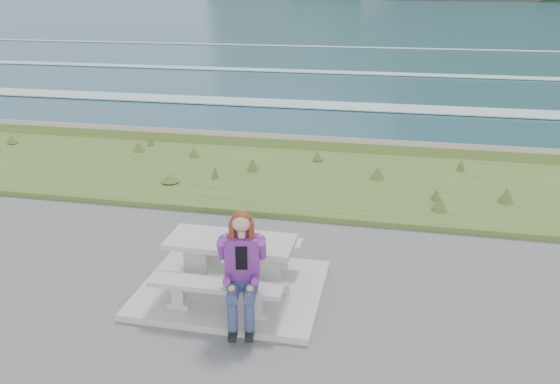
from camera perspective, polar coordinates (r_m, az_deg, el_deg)
The scene contains 8 objects.
concrete_slab at distance 8.11m, azimuth -5.01°, elevation -10.04°, with size 2.60×2.10×0.10m, color #9B9B96.
picnic_table at distance 7.80m, azimuth -5.16°, elevation -6.04°, with size 1.80×0.75×0.75m.
bench_landward at distance 7.33m, azimuth -6.70°, elevation -10.07°, with size 1.80×0.35×0.45m.
bench_seaward at distance 8.51m, azimuth -3.74°, elevation -5.38°, with size 1.80×0.35×0.45m.
grass_verge at distance 12.55m, azimuth 1.53°, elevation 1.22°, with size 160.00×4.50×0.22m, color #3A5921.
shore_drop at distance 15.28m, azimuth 3.52°, elevation 4.77°, with size 160.00×0.80×2.20m, color #615B49.
ocean at distance 32.36m, azimuth 8.10°, elevation 9.94°, with size 1600.00×1600.00×0.09m.
seated_woman at distance 7.01m, azimuth -3.99°, elevation -9.64°, with size 0.56×0.82×1.49m.
Camera 1 is at (2.12, -6.65, 4.18)m, focal length 35.00 mm.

